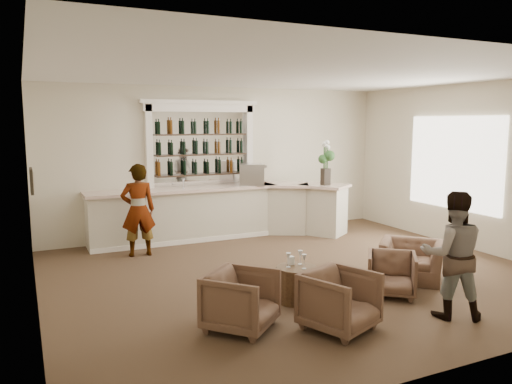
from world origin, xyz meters
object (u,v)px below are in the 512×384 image
bar_counter (223,212)px  espresso_machine (252,174)px  cocktail_table (297,284)px  sommelier (138,210)px  armchair_center (340,301)px  armchair_left (241,300)px  armchair_right (392,274)px  flower_vase (326,160)px  armchair_far (411,260)px  guest (453,255)px

bar_counter → espresso_machine: 1.05m
cocktail_table → espresso_machine: bearing=74.0°
cocktail_table → espresso_machine: espresso_machine is taller
cocktail_table → espresso_machine: 4.36m
sommelier → armchair_center: 4.76m
bar_counter → sommelier: 2.12m
armchair_left → armchair_center: size_ratio=1.00×
armchair_right → espresso_machine: size_ratio=1.29×
armchair_right → espresso_machine: bearing=131.9°
bar_counter → armchair_center: bearing=-95.5°
sommelier → armchair_center: bearing=111.4°
cocktail_table → flower_vase: (2.66, 3.38, 1.45)m
armchair_right → armchair_center: bearing=-114.3°
flower_vase → armchair_far: bearing=-98.3°
bar_counter → armchair_center: (-0.50, -5.17, -0.21)m
armchair_right → armchair_far: armchair_right is taller
armchair_right → flower_vase: 4.20m
flower_vase → armchair_center: bearing=-121.0°
cocktail_table → armchair_right: bearing=-15.2°
bar_counter → espresso_machine: size_ratio=10.58×
bar_counter → armchair_center: 5.20m
guest → armchair_far: size_ratio=1.73×
cocktail_table → sommelier: sommelier is taller
cocktail_table → armchair_right: size_ratio=0.83×
guest → armchair_left: (-2.64, 0.80, -0.47)m
armchair_left → espresso_machine: 5.23m
cocktail_table → armchair_left: size_ratio=0.72×
armchair_right → armchair_far: size_ratio=0.73×
cocktail_table → armchair_center: size_ratio=0.72×
espresso_machine → sommelier: bearing=-143.2°
flower_vase → sommelier: bearing=179.6°
sommelier → armchair_far: sommelier is taller
espresso_machine → flower_vase: size_ratio=0.55×
cocktail_table → armchair_center: 1.09m
sommelier → espresso_machine: sommelier is taller
armchair_center → espresso_machine: bearing=55.4°
cocktail_table → armchair_far: bearing=1.8°
armchair_right → espresso_machine: 4.56m
bar_counter → cocktail_table: bearing=-96.7°
armchair_right → armchair_far: 0.91m
armchair_center → armchair_right: (1.41, 0.71, -0.05)m
armchair_left → armchair_far: 3.34m
bar_counter → armchair_right: bearing=-78.5°
armchair_left → armchair_far: armchair_left is taller
armchair_left → cocktail_table: bearing=-15.3°
flower_vase → espresso_machine: bearing=155.8°
flower_vase → armchair_right: bearing=-108.7°
armchair_far → armchair_center: bearing=-106.2°
armchair_center → espresso_machine: espresso_machine is taller
cocktail_table → sommelier: (-1.50, 3.40, 0.63)m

